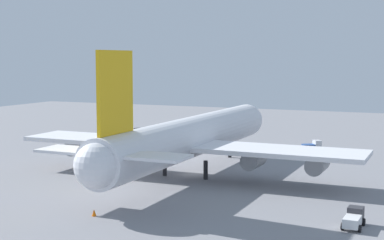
{
  "coord_description": "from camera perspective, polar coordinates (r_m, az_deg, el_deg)",
  "views": [
    {
      "loc": [
        -86.23,
        -38.26,
        19.12
      ],
      "look_at": [
        0.0,
        0.0,
        9.08
      ],
      "focal_mm": 54.01,
      "sensor_mm": 36.0,
      "label": 1
    }
  ],
  "objects": [
    {
      "name": "cargo_airplane",
      "position": [
        95.08,
        -0.04,
        -1.74
      ],
      "size": [
        62.72,
        57.11,
        20.18
      ],
      "color": "silver",
      "rests_on": "ground_plane"
    },
    {
      "name": "fuel_truck",
      "position": [
        69.1,
        15.69,
        -9.33
      ],
      "size": [
        4.65,
        2.26,
        2.08
      ],
      "color": "#333338",
      "rests_on": "ground_plane"
    },
    {
      "name": "ground_plane",
      "position": [
        96.25,
        0.0,
        -5.38
      ],
      "size": [
        250.87,
        250.87,
        0.0
      ],
      "primitive_type": "plane",
      "color": "gray"
    },
    {
      "name": "safety_cone_tail",
      "position": [
        72.26,
        -9.65,
        -9.01
      ],
      "size": [
        0.59,
        0.59,
        0.84
      ],
      "primitive_type": "cone",
      "color": "orange",
      "rests_on": "ground_plane"
    },
    {
      "name": "cargo_loader",
      "position": [
        121.4,
        11.81,
        -2.56
      ],
      "size": [
        3.75,
        4.14,
        2.4
      ],
      "color": "silver",
      "rests_on": "ground_plane"
    },
    {
      "name": "pushback_tractor",
      "position": [
        141.99,
        -5.76,
        -1.26
      ],
      "size": [
        5.55,
        3.87,
        2.11
      ],
      "color": "#333338",
      "rests_on": "ground_plane"
    },
    {
      "name": "safety_cone_nose",
      "position": [
        122.01,
        5.57,
        -2.83
      ],
      "size": [
        0.41,
        0.41,
        0.58
      ],
      "primitive_type": "cone",
      "color": "orange",
      "rests_on": "ground_plane"
    }
  ]
}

